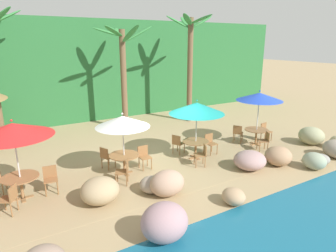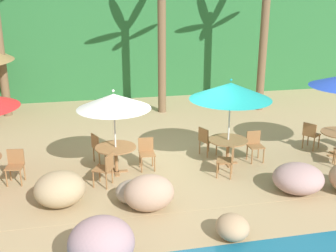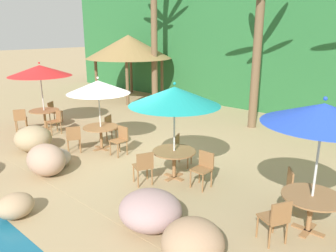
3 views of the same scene
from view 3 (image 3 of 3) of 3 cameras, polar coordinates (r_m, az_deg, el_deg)
ground_plane at (r=9.72m, az=-4.30°, el=-6.05°), size 120.00×120.00×0.00m
terrace_deck at (r=9.72m, az=-4.30°, el=-6.03°), size 18.00×5.20×0.01m
foliage_backdrop at (r=16.55m, az=19.17°, el=12.98°), size 28.00×2.40×6.00m
rock_seawall at (r=6.47m, az=-9.15°, el=-14.55°), size 14.09×3.67×0.96m
umbrella_red at (r=13.23m, az=-21.18°, el=8.88°), size 2.30×2.30×2.55m
dining_table_red at (r=13.50m, az=-20.49°, el=2.05°), size 1.10×1.10×0.74m
chair_red_seaward at (r=12.78m, az=-18.71°, el=1.00°), size 0.47×0.48×0.87m
chair_red_inland at (r=14.28m, az=-19.09°, el=2.50°), size 0.59×0.58×0.87m
chair_red_left at (r=13.51m, az=-24.05°, el=1.23°), size 0.58×0.58×0.87m
umbrella_white at (r=10.38m, az=-11.91°, el=6.59°), size 1.94×1.94×2.32m
dining_table_white at (r=10.69m, az=-11.48°, el=-0.76°), size 1.10×1.10×0.74m
chair_white_seaward at (r=10.13m, az=-8.16°, el=-2.14°), size 0.42×0.43×0.87m
chair_white_inland at (r=11.47m, az=-9.74°, el=-0.03°), size 0.56×0.55×0.87m
chair_white_left at (r=10.57m, az=-15.94°, el=-1.85°), size 0.58×0.57×0.87m
umbrella_teal at (r=8.00m, az=1.12°, el=5.16°), size 2.25×2.25×2.48m
dining_table_teal at (r=8.43m, az=1.07°, el=-5.07°), size 1.10×1.10×0.74m
chair_teal_seaward at (r=8.05m, az=6.13°, el=-6.98°), size 0.42×0.43×0.87m
chair_teal_inland at (r=9.25m, az=2.15°, el=-3.78°), size 0.56×0.55×0.87m
chair_teal_left at (r=8.10m, az=-4.20°, el=-6.79°), size 0.56×0.56×0.87m
umbrella_blue at (r=6.24m, az=25.17°, el=1.92°), size 2.09×2.09×2.59m
dining_table_blue at (r=6.81m, az=23.46°, el=-11.89°), size 1.10×1.10×0.74m
chair_blue_inland at (r=7.56m, az=20.99°, el=-9.61°), size 0.59×0.59×0.87m
chair_blue_left at (r=6.28m, az=18.13°, el=-14.82°), size 0.57×0.57×0.87m
palm_tree_nearest at (r=17.21m, az=-2.44°, el=17.98°), size 3.18×3.17×6.16m
palm_tree_second at (r=12.97m, az=15.27°, el=15.60°), size 3.04×3.35×5.53m
palapa_hut at (r=18.46m, az=-6.82°, el=13.36°), size 4.65×4.65×3.44m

